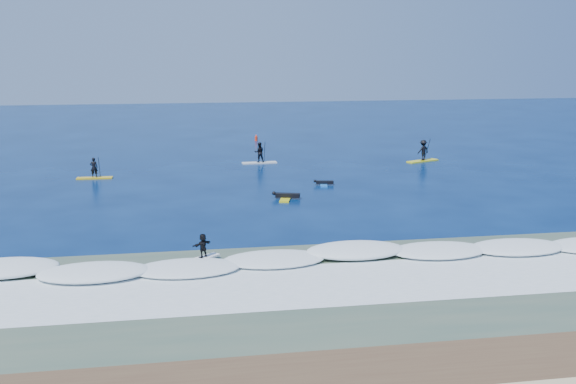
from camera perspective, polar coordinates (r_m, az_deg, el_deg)
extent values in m
plane|color=#03173E|center=(39.68, 1.08, -1.46)|extent=(160.00, 160.00, 0.00)
cube|color=#4F3625|center=(20.22, 12.46, -16.28)|extent=(90.00, 5.00, 0.08)
cube|color=#3C5242|center=(26.65, 6.51, -8.72)|extent=(90.00, 13.00, 0.01)
cube|color=white|center=(30.28, 4.47, -6.02)|extent=(40.00, 6.00, 0.30)
cube|color=silver|center=(27.55, 5.95, -7.99)|extent=(34.00, 5.00, 0.02)
cube|color=gold|center=(50.89, -16.81, 1.20)|extent=(2.66, 0.71, 0.09)
imported|color=black|center=(50.74, -16.87, 2.09)|extent=(0.56, 0.37, 1.52)
cylinder|color=black|center=(50.69, -16.42, 2.05)|extent=(0.05, 0.61, 1.77)
cube|color=black|center=(50.85, -16.36, 1.12)|extent=(0.11, 0.03, 0.26)
cube|color=silver|center=(55.29, -2.56, 2.62)|extent=(3.02, 0.90, 0.10)
imported|color=black|center=(55.14, -2.57, 3.55)|extent=(0.87, 0.69, 1.72)
cylinder|color=black|center=(55.22, -2.11, 3.50)|extent=(0.08, 0.69, 2.00)
cube|color=black|center=(55.38, -2.10, 2.54)|extent=(0.12, 0.03, 0.30)
cube|color=yellow|center=(57.39, 11.87, 2.73)|extent=(3.17, 1.93, 0.10)
imported|color=black|center=(57.24, 11.92, 3.67)|extent=(1.32, 1.06, 1.79)
cylinder|color=black|center=(57.57, 12.25, 3.64)|extent=(0.32, 0.68, 2.09)
cube|color=black|center=(57.73, 12.20, 2.67)|extent=(0.12, 0.03, 0.31)
cube|color=yellow|center=(42.20, -0.18, -0.52)|extent=(1.23, 2.41, 0.11)
cube|color=black|center=(42.14, -0.03, -0.28)|extent=(1.67, 0.84, 0.27)
sphere|color=black|center=(42.23, -1.26, -0.10)|extent=(0.27, 0.27, 0.27)
cube|color=blue|center=(46.49, 3.18, 0.68)|extent=(0.79, 1.89, 0.09)
cube|color=black|center=(46.47, 3.29, 0.86)|extent=(1.30, 0.54, 0.21)
sphere|color=black|center=(46.42, 2.41, 0.97)|extent=(0.21, 0.21, 0.21)
cube|color=white|center=(30.05, -7.54, -5.86)|extent=(1.61, 1.39, 0.09)
imported|color=black|center=(29.87, -7.57, -4.75)|extent=(1.03, 0.90, 1.13)
cylinder|color=red|center=(68.74, -2.85, 4.76)|extent=(0.30, 0.30, 0.48)
cone|color=red|center=(68.70, -2.85, 5.05)|extent=(0.21, 0.21, 0.24)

